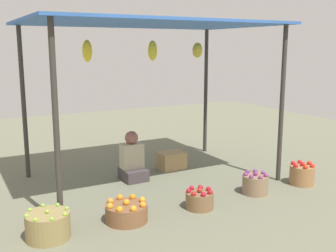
# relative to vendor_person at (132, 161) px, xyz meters

# --- Properties ---
(ground_plane) EXTENTS (14.00, 14.00, 0.00)m
(ground_plane) POSITION_rel_vendor_person_xyz_m (0.28, -0.11, -0.30)
(ground_plane) COLOR #6C6D56
(market_stall_structure) EXTENTS (3.74, 2.38, 2.44)m
(market_stall_structure) POSITION_rel_vendor_person_xyz_m (0.29, -0.11, 1.97)
(market_stall_structure) COLOR #38332D
(market_stall_structure) RESTS_ON ground
(vendor_person) EXTENTS (0.36, 0.44, 0.78)m
(vendor_person) POSITION_rel_vendor_person_xyz_m (0.00, 0.00, 0.00)
(vendor_person) COLOR #41393A
(vendor_person) RESTS_ON ground
(basket_limes) EXTENTS (0.49, 0.49, 0.33)m
(basket_limes) POSITION_rel_vendor_person_xyz_m (-1.65, -1.44, -0.15)
(basket_limes) COLOR olive
(basket_limes) RESTS_ON ground
(basket_oranges) EXTENTS (0.51, 0.51, 0.28)m
(basket_oranges) POSITION_rel_vendor_person_xyz_m (-0.71, -1.43, -0.18)
(basket_oranges) COLOR brown
(basket_oranges) RESTS_ON ground
(basket_red_apples) EXTENTS (0.37, 0.37, 0.28)m
(basket_red_apples) POSITION_rel_vendor_person_xyz_m (0.28, -1.51, -0.18)
(basket_red_apples) COLOR brown
(basket_red_apples) RESTS_ON ground
(basket_purple_onions) EXTENTS (0.37, 0.37, 0.33)m
(basket_purple_onions) POSITION_rel_vendor_person_xyz_m (1.28, -1.44, -0.16)
(basket_purple_onions) COLOR #896E52
(basket_purple_onions) RESTS_ON ground
(basket_red_tomatoes) EXTENTS (0.37, 0.37, 0.35)m
(basket_red_tomatoes) POSITION_rel_vendor_person_xyz_m (2.18, -1.47, -0.14)
(basket_red_tomatoes) COLOR #9B6F43
(basket_red_tomatoes) RESTS_ON ground
(wooden_crate_near_vendor) EXTENTS (0.43, 0.34, 0.30)m
(wooden_crate_near_vendor) POSITION_rel_vendor_person_xyz_m (0.82, 0.19, -0.15)
(wooden_crate_near_vendor) COLOR #A58658
(wooden_crate_near_vendor) RESTS_ON ground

